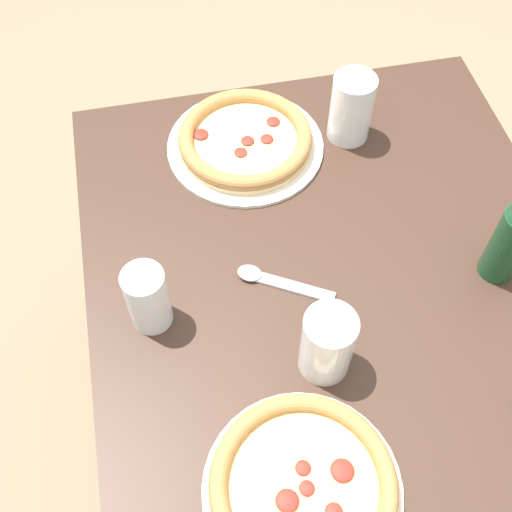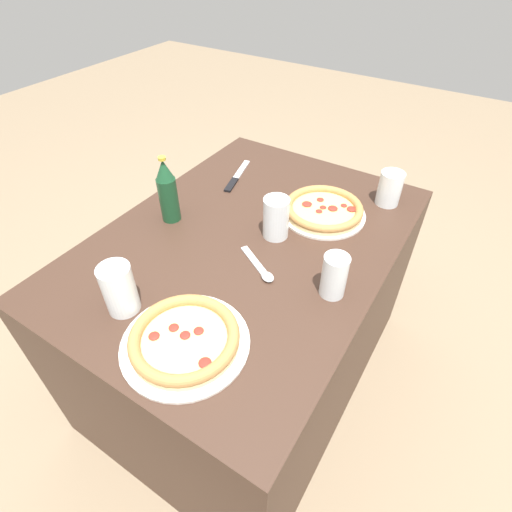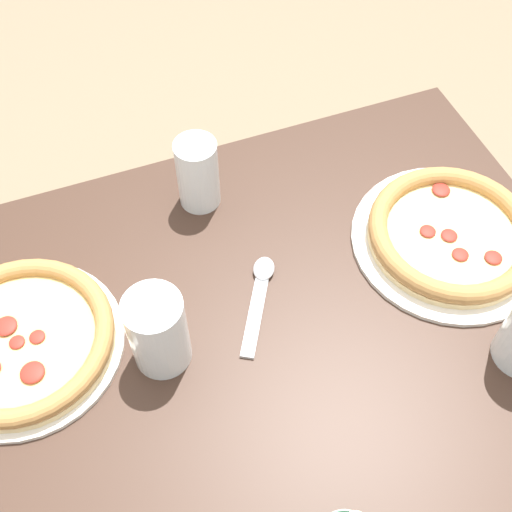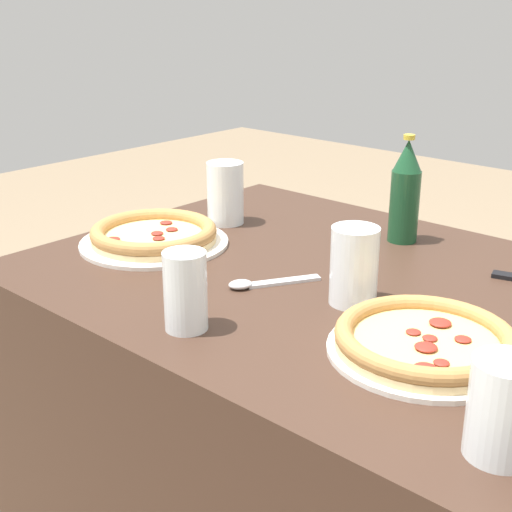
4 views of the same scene
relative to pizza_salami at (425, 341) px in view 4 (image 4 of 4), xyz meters
The scene contains 9 objects.
table 0.47m from the pizza_salami, 148.92° to the left, with size 1.18×0.86×0.71m.
pizza_salami is the anchor object (origin of this frame).
pizza_veggie 0.66m from the pizza_salami, behind, with size 0.31×0.31×0.04m.
glass_red_wine 0.20m from the pizza_salami, 156.11° to the left, with size 0.08×0.08×0.13m.
glass_cola 0.25m from the pizza_salami, 40.88° to the right, with size 0.08×0.08×0.12m.
glass_mango_juice 0.37m from the pizza_salami, 151.40° to the right, with size 0.07×0.07×0.13m.
glass_orange_juice 0.71m from the pizza_salami, 158.43° to the left, with size 0.08×0.08×0.14m.
beer_bottle 0.52m from the pizza_salami, 124.72° to the left, with size 0.06×0.06×0.23m.
spoon 0.35m from the pizza_salami, behind, with size 0.11×0.16×0.02m.
Camera 4 is at (0.68, -1.00, 1.21)m, focal length 50.00 mm.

